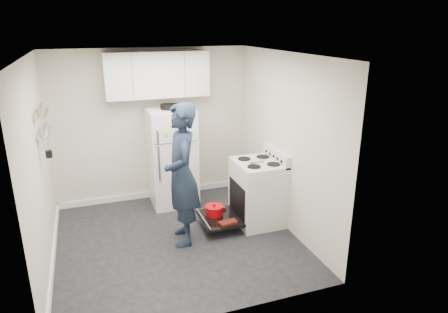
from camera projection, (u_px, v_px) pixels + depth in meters
name	position (u px, v px, depth m)	size (l,w,h in m)	color
room	(171.00, 157.00, 5.16)	(3.21, 3.21, 2.51)	black
electric_range	(257.00, 193.00, 5.91)	(0.66, 0.76, 1.10)	silver
open_oven_door	(218.00, 215.00, 5.85)	(0.55, 0.70, 0.22)	black
refrigerator	(172.00, 157.00, 6.46)	(0.72, 0.74, 1.66)	white
upper_cabinets	(157.00, 75.00, 6.17)	(1.60, 0.33, 0.70)	silver
wall_shelf_rack	(43.00, 123.00, 4.95)	(0.14, 0.60, 0.61)	#B2B2B7
person	(182.00, 175.00, 5.24)	(0.70, 0.46, 1.92)	#192437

